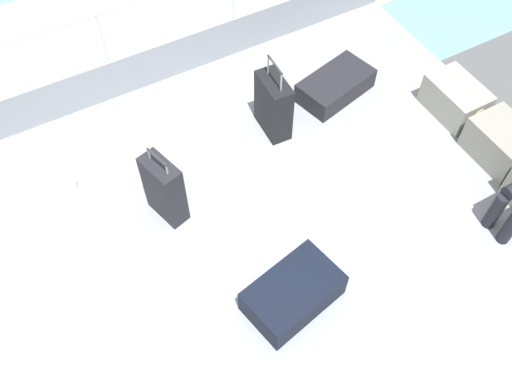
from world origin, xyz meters
The scene contains 11 objects.
ground_plane centered at (0.00, 0.00, -0.03)m, with size 4.40×5.20×0.06m, color gray.
gunwale_port centered at (-2.17, 0.00, 0.23)m, with size 0.06×5.20×0.45m, color gray.
railing_port centered at (-2.17, 0.00, 0.78)m, with size 0.04×4.20×1.02m.
sea_wake centered at (-3.60, 0.00, -0.34)m, with size 12.00×12.00×0.01m.
cargo_crate_0 centered at (-0.30, 2.20, 0.17)m, with size 0.64×0.40×0.34m.
cargo_crate_1 centered at (0.36, 2.18, 0.18)m, with size 0.62×0.44×0.36m.
suitcase_0 centered at (-1.09, 1.29, 0.11)m, with size 0.60×0.86×0.22m.
suitcase_1 centered at (0.70, -0.30, 0.14)m, with size 0.60×0.82×0.27m.
suitcase_2 centered at (-0.57, -0.82, 0.33)m, with size 0.41×0.28×0.78m.
suitcase_4 centered at (-0.98, 0.49, 0.31)m, with size 0.43×0.23×0.83m.
paper_cup centered at (-1.23, -1.48, 0.05)m, with size 0.08×0.08×0.10m, color white.
Camera 1 is at (2.19, -1.46, 4.15)m, focal length 38.92 mm.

